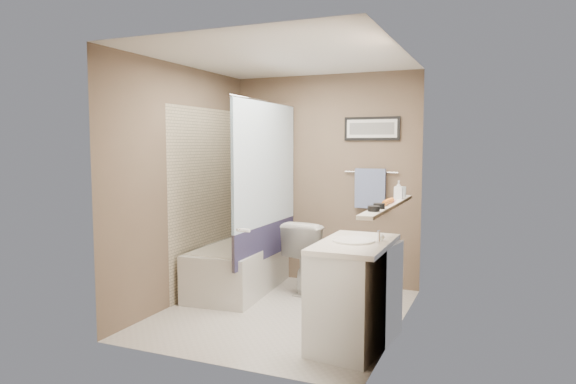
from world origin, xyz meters
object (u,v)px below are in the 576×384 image
at_px(candle_bowl_near, 374,209).
at_px(glass_jar, 402,192).
at_px(candle_bowl_far, 379,206).
at_px(soap_bottle, 399,190).
at_px(hair_brush_front, 386,202).
at_px(vanity, 355,296).
at_px(hair_brush_back, 389,201).
at_px(bathtub, 240,267).
at_px(toilet, 315,255).

distance_m(candle_bowl_near, glass_jar, 1.11).
bearing_deg(candle_bowl_far, soap_bottle, 90.00).
distance_m(candle_bowl_far, hair_brush_front, 0.26).
bearing_deg(candle_bowl_near, soap_bottle, 90.00).
height_order(vanity, candle_bowl_near, candle_bowl_near).
bearing_deg(vanity, soap_bottle, 82.93).
xyz_separation_m(candle_bowl_far, hair_brush_back, (0.00, 0.35, 0.00)).
height_order(bathtub, candle_bowl_near, candle_bowl_near).
xyz_separation_m(toilet, candle_bowl_near, (1.00, -1.51, 0.74)).
bearing_deg(candle_bowl_near, glass_jar, 90.00).
bearing_deg(candle_bowl_near, candle_bowl_far, 90.00).
height_order(toilet, vanity, vanity).
distance_m(toilet, hair_brush_front, 1.64).
height_order(toilet, candle_bowl_far, candle_bowl_far).
bearing_deg(candle_bowl_far, candle_bowl_near, -90.00).
bearing_deg(hair_brush_front, bathtub, 155.58).
bearing_deg(candle_bowl_near, hair_brush_back, 90.00).
distance_m(candle_bowl_far, soap_bottle, 0.78).
height_order(glass_jar, soap_bottle, soap_bottle).
height_order(bathtub, soap_bottle, soap_bottle).
xyz_separation_m(bathtub, candle_bowl_far, (1.79, -1.07, 0.89)).
relative_size(toilet, hair_brush_front, 3.58).
xyz_separation_m(candle_bowl_far, glass_jar, (0.00, 0.94, 0.03)).
bearing_deg(bathtub, candle_bowl_near, -39.50).
relative_size(vanity, hair_brush_front, 4.09).
distance_m(candle_bowl_near, soap_bottle, 0.96).
distance_m(hair_brush_front, hair_brush_back, 0.09).
height_order(vanity, hair_brush_front, hair_brush_front).
bearing_deg(bathtub, toilet, 14.10).
height_order(bathtub, glass_jar, glass_jar).
bearing_deg(toilet, bathtub, 27.45).
height_order(hair_brush_front, glass_jar, glass_jar).
xyz_separation_m(toilet, candle_bowl_far, (1.00, -1.34, 0.74)).
relative_size(candle_bowl_near, hair_brush_back, 0.41).
bearing_deg(vanity, candle_bowl_near, -40.63).
bearing_deg(glass_jar, bathtub, 175.67).
xyz_separation_m(candle_bowl_near, soap_bottle, (0.00, 0.96, 0.06)).
distance_m(glass_jar, soap_bottle, 0.16).
distance_m(bathtub, hair_brush_back, 2.12).
bearing_deg(hair_brush_back, soap_bottle, 90.00).
relative_size(toilet, candle_bowl_near, 8.75).
bearing_deg(vanity, hair_brush_back, 67.02).
bearing_deg(candle_bowl_far, hair_brush_back, 90.00).
distance_m(bathtub, toilet, 0.84).
xyz_separation_m(candle_bowl_near, hair_brush_front, (0.00, 0.44, 0.00)).
bearing_deg(soap_bottle, bathtub, 170.77).
xyz_separation_m(hair_brush_front, glass_jar, (0.00, 0.68, 0.03)).
relative_size(vanity, soap_bottle, 5.47).
xyz_separation_m(bathtub, candle_bowl_near, (1.79, -1.25, 0.89)).
bearing_deg(vanity, candle_bowl_far, -0.63).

